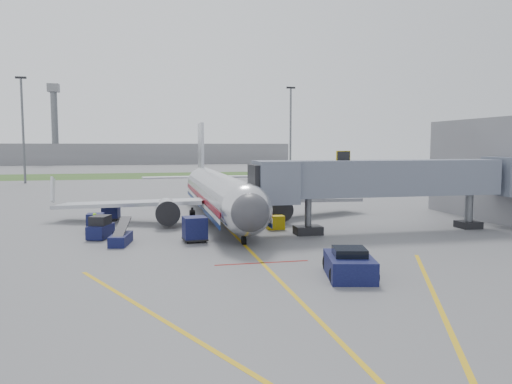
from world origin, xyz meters
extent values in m
plane|color=#565659|center=(0.00, 0.00, 0.00)|extent=(400.00, 400.00, 0.00)
cube|color=#2D4C1E|center=(0.00, 90.00, 0.01)|extent=(300.00, 25.00, 0.01)
cube|color=gold|center=(0.00, -2.00, 0.00)|extent=(0.25, 50.00, 0.01)
cube|color=maroon|center=(0.00, -4.00, 0.00)|extent=(6.00, 0.25, 0.01)
cube|color=gold|center=(-6.00, -14.00, 0.00)|extent=(9.52, 20.04, 0.01)
cube|color=gold|center=(6.00, -14.00, 0.00)|extent=(9.52, 20.04, 0.01)
cylinder|color=silver|center=(0.00, 15.00, 2.70)|extent=(3.80, 28.00, 3.80)
sphere|color=silver|center=(0.00, 1.00, 2.70)|extent=(3.80, 3.80, 3.80)
sphere|color=#38383D|center=(0.00, -0.30, 2.70)|extent=(2.74, 2.74, 2.74)
cube|color=black|center=(0.00, 0.60, 3.25)|extent=(2.20, 1.20, 0.55)
cone|color=silver|center=(0.00, 31.50, 2.70)|extent=(3.80, 5.00, 3.80)
cube|color=#B7BAC1|center=(0.00, 31.00, 6.70)|extent=(0.35, 4.20, 7.00)
cube|color=#B7BAC1|center=(-8.50, 15.00, 1.80)|extent=(15.10, 8.59, 1.13)
cube|color=#B7BAC1|center=(8.50, 15.00, 1.80)|extent=(15.10, 8.59, 1.13)
cylinder|color=silver|center=(-5.20, 12.00, 1.35)|extent=(2.10, 3.60, 2.10)
cylinder|color=silver|center=(5.20, 12.00, 1.35)|extent=(2.10, 3.60, 2.10)
cube|color=maroon|center=(1.92, 15.00, 2.35)|extent=(0.05, 28.00, 0.45)
cube|color=navy|center=(1.92, 15.00, 1.45)|extent=(0.05, 28.00, 0.35)
cylinder|color=black|center=(0.00, 2.00, 0.30)|extent=(0.28, 0.70, 0.70)
cylinder|color=black|center=(-2.60, 15.50, 0.45)|extent=(0.50, 1.00, 1.00)
cylinder|color=black|center=(2.60, 15.50, 0.45)|extent=(0.50, 1.00, 1.00)
cube|color=slate|center=(13.00, 5.00, 4.60)|extent=(20.00, 3.00, 3.00)
cube|color=slate|center=(3.20, 5.00, 4.40)|extent=(3.20, 3.60, 3.40)
cube|color=black|center=(2.00, 5.00, 4.40)|extent=(1.60, 3.00, 2.80)
cube|color=gold|center=(9.00, 5.00, 6.40)|extent=(1.20, 0.15, 1.00)
cylinder|color=#595B60|center=(6.00, 5.00, 1.55)|extent=(0.56, 0.56, 3.10)
cube|color=black|center=(6.00, 5.00, 0.35)|extent=(2.20, 1.60, 0.70)
cylinder|color=#595B60|center=(21.00, 5.00, 1.55)|extent=(0.70, 0.70, 3.10)
cube|color=black|center=(21.00, 5.00, 0.30)|extent=(1.80, 1.80, 0.60)
cube|color=slate|center=(25.00, 5.00, 4.60)|extent=(3.00, 4.00, 3.40)
cylinder|color=#595B60|center=(-30.00, 70.00, 10.00)|extent=(0.44, 0.44, 20.00)
cube|color=black|center=(-30.00, 70.00, 20.20)|extent=(2.00, 0.40, 0.40)
cylinder|color=#595B60|center=(25.00, 75.00, 10.00)|extent=(0.44, 0.44, 20.00)
cube|color=black|center=(25.00, 75.00, 20.20)|extent=(2.00, 0.40, 0.40)
cube|color=slate|center=(-10.00, 170.00, 4.00)|extent=(120.00, 14.00, 8.00)
cylinder|color=#595B60|center=(-40.00, 165.00, 14.00)|extent=(2.40, 2.40, 28.00)
cube|color=slate|center=(-40.00, 165.00, 28.50)|extent=(4.00, 4.00, 3.00)
cube|color=#0C0D36|center=(4.00, -8.32, 0.61)|extent=(3.27, 4.43, 1.22)
cube|color=black|center=(4.00, -8.32, 1.38)|extent=(2.12, 2.12, 0.55)
cylinder|color=black|center=(2.71, -9.50, 0.44)|extent=(0.44, 0.92, 0.89)
cylinder|color=black|center=(4.65, -9.95, 0.44)|extent=(0.44, 0.92, 0.89)
cylinder|color=black|center=(3.35, -6.70, 0.44)|extent=(0.44, 0.92, 0.89)
cylinder|color=black|center=(5.29, -7.15, 0.44)|extent=(0.44, 0.92, 0.89)
cube|color=#0C0D36|center=(-10.62, 6.89, 0.57)|extent=(2.10, 2.87, 1.03)
cube|color=black|center=(-10.62, 6.89, 1.44)|extent=(1.70, 1.96, 0.72)
cylinder|color=black|center=(-11.41, 6.18, 0.26)|extent=(0.38, 0.56, 0.52)
cylinder|color=black|center=(-10.43, 5.85, 0.26)|extent=(0.38, 0.56, 0.52)
cylinder|color=black|center=(-10.81, 7.94, 0.26)|extent=(0.38, 0.56, 0.52)
cylinder|color=black|center=(-9.83, 7.60, 0.26)|extent=(0.38, 0.56, 0.52)
cube|color=#0C0D36|center=(-11.35, 10.50, 0.84)|extent=(1.43, 1.43, 1.36)
cube|color=black|center=(-11.35, 10.50, 0.16)|extent=(1.48, 1.48, 0.11)
cylinder|color=black|center=(-11.90, 10.00, 0.12)|extent=(0.21, 0.26, 0.25)
cylinder|color=black|center=(-10.85, 9.95, 0.12)|extent=(0.21, 0.26, 0.25)
cylinder|color=black|center=(-11.85, 11.05, 0.12)|extent=(0.21, 0.26, 0.25)
cylinder|color=black|center=(-10.79, 11.00, 0.12)|extent=(0.21, 0.26, 0.25)
cube|color=#0C0D36|center=(-3.45, 3.93, 1.05)|extent=(1.87, 1.87, 1.71)
cube|color=black|center=(-3.45, 3.93, 0.20)|extent=(1.93, 1.93, 0.13)
cylinder|color=black|center=(-4.05, 3.20, 0.15)|extent=(0.27, 0.33, 0.31)
cylinder|color=black|center=(-2.72, 3.33, 0.15)|extent=(0.27, 0.33, 0.31)
cylinder|color=black|center=(-4.17, 4.52, 0.15)|extent=(0.27, 0.33, 0.31)
cylinder|color=black|center=(-2.85, 4.65, 0.15)|extent=(0.27, 0.33, 0.31)
cube|color=#0C0D36|center=(-10.47, 16.85, 0.96)|extent=(1.78, 1.78, 1.57)
cube|color=black|center=(-10.47, 16.85, 0.18)|extent=(1.84, 1.84, 0.12)
cylinder|color=black|center=(-11.16, 16.34, 0.14)|extent=(0.26, 0.31, 0.28)
cylinder|color=black|center=(-9.96, 16.16, 0.14)|extent=(0.26, 0.31, 0.28)
cylinder|color=black|center=(-10.98, 17.54, 0.14)|extent=(0.26, 0.31, 0.28)
cylinder|color=black|center=(-9.78, 17.36, 0.14)|extent=(0.26, 0.31, 0.28)
cube|color=#0C0D36|center=(-8.94, 4.00, 0.39)|extent=(1.73, 3.27, 0.78)
cube|color=black|center=(-8.87, 4.42, 1.21)|extent=(1.37, 3.56, 1.22)
cylinder|color=black|center=(-9.56, 2.97, 0.24)|extent=(0.27, 0.51, 0.48)
cylinder|color=black|center=(-8.71, 2.82, 0.24)|extent=(0.27, 0.51, 0.48)
cylinder|color=black|center=(-9.17, 5.18, 0.24)|extent=(0.27, 0.51, 0.48)
cylinder|color=black|center=(-8.32, 5.03, 0.24)|extent=(0.27, 0.51, 0.48)
cube|color=gold|center=(4.00, 8.00, 0.60)|extent=(1.51, 1.01, 1.20)
cylinder|color=black|center=(3.50, 8.00, 0.15)|extent=(0.20, 0.30, 0.30)
cylinder|color=black|center=(4.50, 8.00, 0.15)|extent=(0.20, 0.30, 0.30)
imported|color=#8FEB1B|center=(-11.21, 9.05, 0.88)|extent=(0.76, 0.71, 1.75)
camera|label=1|loc=(-6.98, -33.89, 7.35)|focal=35.00mm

